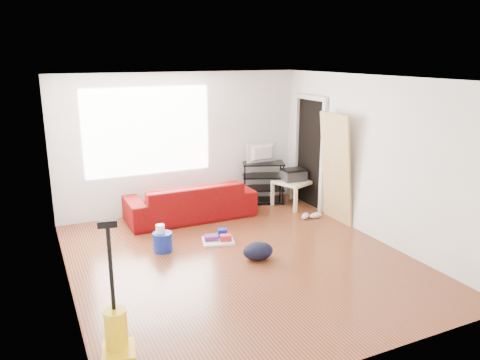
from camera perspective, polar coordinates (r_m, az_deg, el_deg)
name	(u,v)px	position (r m, az deg, el deg)	size (l,w,h in m)	color
room	(240,171)	(6.41, 0.03, 1.16)	(4.51, 5.01, 2.51)	#4E2110
sofa	(191,218)	(8.33, -6.00, -4.60)	(2.22, 0.87, 0.65)	#580201
tv_stand	(263,182)	(9.05, 2.82, -0.24)	(0.90, 0.71, 0.79)	black
tv	(263,153)	(8.91, 2.86, 3.29)	(0.63, 0.08, 0.36)	black
side_table	(293,184)	(8.89, 6.49, -0.53)	(0.78, 0.78, 0.50)	beige
printer	(293,175)	(8.84, 6.53, 0.65)	(0.44, 0.35, 0.22)	#252427
bucket	(163,251)	(7.04, -9.35, -8.52)	(0.28, 0.28, 0.28)	navy
toilet_paper	(161,238)	(6.98, -9.65, -6.95)	(0.13, 0.13, 0.12)	white
cleaning_tray	(219,239)	(7.25, -2.62, -7.16)	(0.55, 0.48, 0.17)	silver
backpack	(258,259)	(6.70, 2.20, -9.59)	(0.44, 0.35, 0.24)	black
sneakers	(311,216)	(8.33, 8.60, -4.32)	(0.43, 0.24, 0.10)	silver
vacuum	(117,341)	(4.66, -14.72, -18.41)	(0.35, 0.38, 1.41)	yellow
door_panel	(333,221)	(8.29, 11.27, -4.92)	(0.04, 0.75, 1.87)	olive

